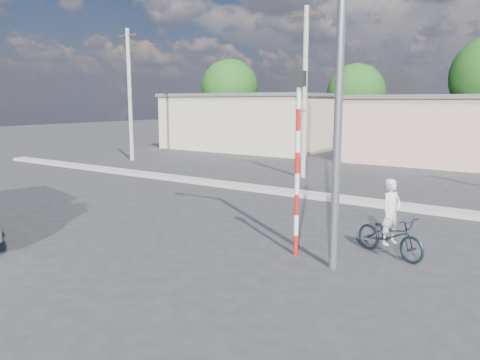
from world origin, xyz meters
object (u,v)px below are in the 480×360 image
Objects in this scene: traffic_pole at (298,148)px; streetlight at (334,39)px; bicycle at (390,236)px; cyclist at (390,224)px.

traffic_pole is 2.56m from streetlight.
cyclist is (0.00, 0.00, 0.29)m from bicycle.
streetlight is (-0.93, -1.54, 4.46)m from bicycle.
streetlight is (0.94, -0.30, 2.37)m from traffic_pole.
bicycle is 3.07m from traffic_pole.
traffic_pole is (-1.87, -1.24, 2.09)m from bicycle.
streetlight reaches higher than traffic_pole.
streetlight is at bearing 170.34° from bicycle.
bicycle is at bearing 58.84° from streetlight.
streetlight is (-0.93, -1.54, 4.17)m from cyclist.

